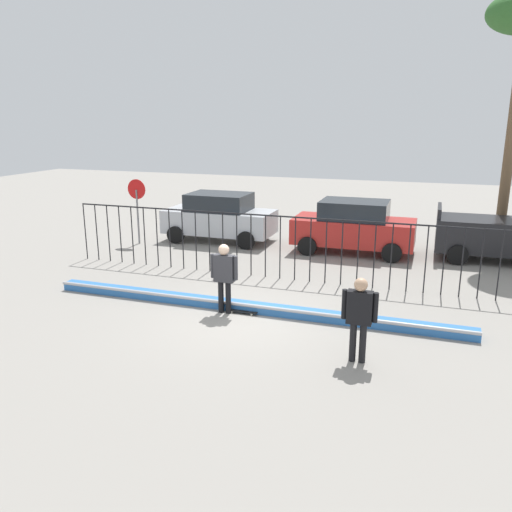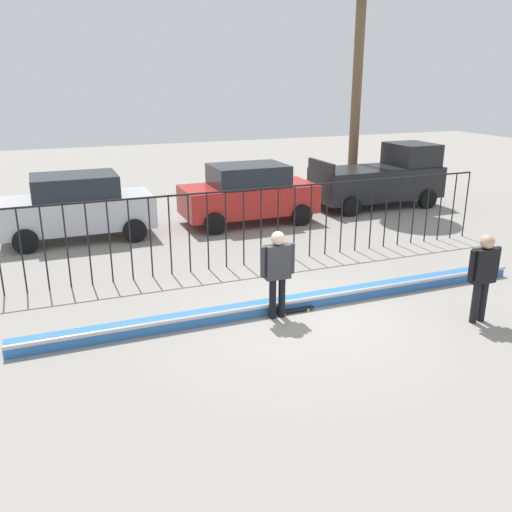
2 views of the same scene
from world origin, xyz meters
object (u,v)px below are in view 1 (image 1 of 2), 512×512
object	(u,v)px
camera_operator	(359,312)
parked_car_red	(354,226)
skateboard	(243,311)
parked_car_silver	(219,217)
stop_sign	(137,202)
skateboarder	(224,272)

from	to	relation	value
camera_operator	parked_car_red	distance (m)	8.85
skateboard	parked_car_red	bearing A→B (deg)	62.48
skateboard	parked_car_red	distance (m)	7.25
skateboard	parked_car_silver	bearing A→B (deg)	102.90
camera_operator	stop_sign	bearing A→B (deg)	-19.70
skateboard	camera_operator	xyz separation A→B (m)	(3.11, -1.73, 1.00)
skateboarder	parked_car_red	bearing A→B (deg)	42.40
stop_sign	parked_car_silver	bearing A→B (deg)	27.04
parked_car_silver	stop_sign	xyz separation A→B (m)	(-2.81, -1.43, 0.64)
skateboarder	stop_sign	xyz separation A→B (m)	(-6.00, 5.79, 0.55)
parked_car_silver	parked_car_red	bearing A→B (deg)	-4.98
parked_car_silver	parked_car_red	world-z (taller)	same
skateboarder	skateboard	distance (m)	1.10
skateboarder	stop_sign	distance (m)	8.36
stop_sign	parked_car_red	bearing A→B (deg)	9.17
skateboarder	parked_car_silver	size ratio (longest dim) A/B	0.41
camera_operator	parked_car_red	bearing A→B (deg)	-62.44
skateboard	stop_sign	size ratio (longest dim) A/B	0.32
skateboarder	parked_car_silver	distance (m)	7.90
skateboarder	skateboard	size ratio (longest dim) A/B	2.22
skateboarder	parked_car_silver	bearing A→B (deg)	82.77
parked_car_silver	camera_operator	bearing A→B (deg)	-56.35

